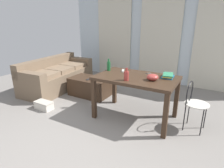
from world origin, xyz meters
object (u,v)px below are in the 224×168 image
Objects in this scene: wire_chair at (193,100)px; bowl at (152,77)px; couch at (57,76)px; scissors at (147,73)px; tv_remote_on_table at (123,71)px; shoebox at (44,105)px; bottle_near at (126,76)px; craft_table at (136,82)px; coffee_table at (90,87)px; book_stack at (168,76)px; bottle_far at (109,66)px; tv_remote_primary at (90,79)px.

bowl is at bearing -164.81° from wire_chair.
couch is 2.51m from scissors.
couch is 11.61× the size of tv_remote_on_table.
wire_chair reaches higher than shoebox.
bottle_near reaches higher than scissors.
craft_table is at bearing 78.08° from bottle_near.
coffee_table is at bearing -0.59° from couch.
book_stack is at bearing -22.48° from tv_remote_on_table.
craft_table is (2.37, -0.47, 0.35)m from couch.
bottle_far is 1.10m from book_stack.
coffee_table reaches higher than shoebox.
coffee_table is 1.82m from bowl.
shoebox is at bearing -57.64° from couch.
tv_remote_on_table is (-0.36, 0.20, 0.11)m from craft_table.
bottle_far is 1.51m from shoebox.
tv_remote_primary is at bearing 145.87° from tv_remote_on_table.
tv_remote_primary reaches higher than coffee_table.
bottle_near reaches higher than coffee_table.
book_stack is (0.53, 0.48, -0.05)m from bottle_near.
bottle_near is at bearing -3.34° from tv_remote_primary.
wire_chair is 3.94× the size of bottle_near.
wire_chair reaches higher than couch.
bowl is at bearing -44.71° from tv_remote_on_table.
shoebox is (-0.43, -0.98, -0.34)m from tv_remote_primary.
craft_table is 4.62× the size of book_stack.
scissors reaches higher than coffee_table.
craft_table is at bearing -156.45° from book_stack.
tv_remote_primary is (-2.19, 0.28, -0.08)m from wire_chair.
tv_remote_primary is (-1.56, 0.45, -0.40)m from bowl.
coffee_table is at bearing 162.38° from bowl.
craft_table is 7.30× the size of bowl.
coffee_table is 1.12m from shoebox.
wire_chair is 2.21m from tv_remote_primary.
couch reaches higher than coffee_table.
bottle_near is 2.27× the size of scissors.
bottle_near reaches higher than wire_chair.
shoebox is at bearing -159.84° from book_stack.
coffee_table is 5.14× the size of tv_remote_on_table.
shoebox is (-1.08, -0.71, -0.78)m from bottle_far.
bottle_near is (1.28, -0.73, 0.64)m from coffee_table.
coffee_table is 10.13× the size of scissors.
coffee_table is at bearing 71.06° from shoebox.
scissors is (-0.83, 0.17, 0.27)m from wire_chair.
scissors is at bearing 169.38° from book_stack.
tv_remote_on_table is at bearing 13.91° from tv_remote_primary.
bowl is at bearing 14.85° from shoebox.
scissors is at bearing 120.74° from bowl.
tv_remote_primary is (0.07, -0.07, 0.22)m from coffee_table.
craft_table reaches higher than shoebox.
book_stack is at bearing 4.76° from bottle_far.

